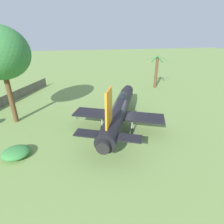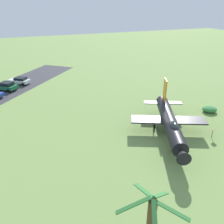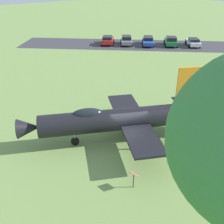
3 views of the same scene
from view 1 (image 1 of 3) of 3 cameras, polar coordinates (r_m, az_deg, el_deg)
ground_plane at (r=18.90m, az=2.21°, el=-4.61°), size 200.00×200.00×0.00m
display_jet at (r=18.41m, az=2.49°, el=0.95°), size 13.47×9.10×5.46m
shade_tree at (r=20.85m, az=-32.72°, el=15.78°), size 5.82×5.62×9.97m
palm_tree at (r=33.06m, az=14.22°, el=12.64°), size 3.85×3.36×5.67m
shrub_near_fence at (r=16.27m, az=-28.78°, el=-11.53°), size 1.97×2.12×0.79m
info_plaque at (r=20.40m, az=-11.61°, el=-0.19°), size 0.48×0.65×1.14m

